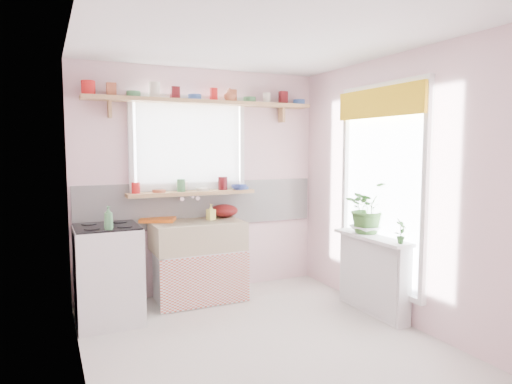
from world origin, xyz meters
name	(u,v)px	position (x,y,z in m)	size (l,w,h in m)	color
room	(285,173)	(0.66, 0.86, 1.37)	(3.20, 3.20, 3.20)	beige
sink_unit	(198,260)	(-0.15, 1.29, 0.43)	(0.95, 0.65, 1.11)	white
cooker	(108,274)	(-1.10, 1.05, 0.46)	(0.58, 0.58, 0.93)	white
radiator_ledge	(373,273)	(1.30, 0.20, 0.40)	(0.22, 0.95, 0.78)	white
windowsill	(192,193)	(-0.15, 1.48, 1.14)	(1.40, 0.22, 0.04)	tan
pine_shelf	(204,102)	(0.00, 1.47, 2.12)	(2.52, 0.24, 0.04)	tan
shelf_crockery	(200,95)	(-0.04, 1.47, 2.19)	(2.47, 0.11, 0.12)	red
sill_crockery	(187,186)	(-0.20, 1.48, 1.21)	(1.35, 0.11, 0.12)	red
dish_tray	(158,220)	(-0.53, 1.50, 0.87)	(0.35, 0.27, 0.04)	#DB6013
colander	(224,211)	(0.22, 1.49, 0.92)	(0.32, 0.32, 0.14)	#5F1011
jade_plant	(367,207)	(1.33, 0.35, 1.03)	(0.47, 0.40, 0.52)	#386829
fruit_bowl	(367,229)	(1.33, 0.35, 0.81)	(0.30, 0.30, 0.07)	silver
herb_pot	(401,231)	(1.27, -0.20, 0.89)	(0.12, 0.08, 0.23)	#2D5B24
soap_bottle_sink	(211,212)	(0.02, 1.35, 0.94)	(0.08, 0.08, 0.17)	#D3D65F
sill_cup	(182,186)	(-0.25, 1.54, 1.21)	(0.13, 0.13, 0.11)	silver
sill_bowl	(239,187)	(0.38, 1.42, 1.19)	(0.18, 0.18, 0.06)	#2E4296
shelf_vase	(230,95)	(0.27, 1.41, 2.21)	(0.13, 0.13, 0.14)	#AB5534
cooker_bottle	(108,218)	(-1.11, 0.83, 1.02)	(0.08, 0.08, 0.21)	#42844E
fruit	(367,223)	(1.34, 0.36, 0.87)	(0.20, 0.14, 0.10)	#EC5713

